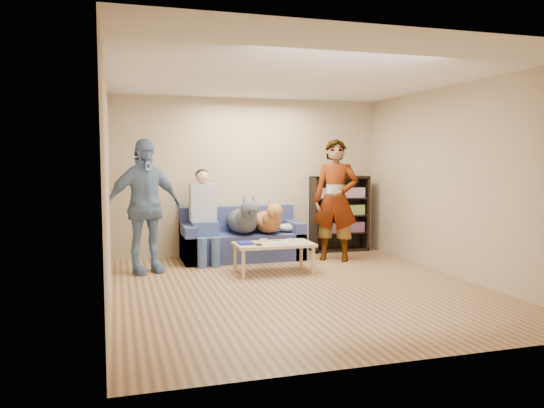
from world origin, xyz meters
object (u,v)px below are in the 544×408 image
object	(u,v)px
notebook_blue	(245,243)
bookshelf	(339,212)
person_seated	(204,213)
dog_gray	(243,219)
coffee_table	(274,246)
camera_silver	(263,240)
sofa	(241,241)
dog_tan	(268,220)
person_standing_left	(144,206)
person_standing_right	(336,200)

from	to	relation	value
notebook_blue	bookshelf	distance (m)	2.41
person_seated	dog_gray	distance (m)	0.63
person_seated	coffee_table	size ratio (longest dim) A/B	1.34
camera_silver	coffee_table	bearing A→B (deg)	-45.00
sofa	person_seated	distance (m)	0.80
dog_tan	bookshelf	xyz separation A→B (m)	(1.41, 0.45, 0.05)
notebook_blue	person_standing_left	bearing A→B (deg)	161.29
person_standing_right	camera_silver	world-z (taller)	person_standing_right
coffee_table	bookshelf	xyz separation A→B (m)	(1.60, 1.37, 0.31)
dog_tan	bookshelf	size ratio (longest dim) A/B	0.89
person_standing_left	sofa	world-z (taller)	person_standing_left
person_seated	dog_tan	bearing A→B (deg)	-5.01
camera_silver	dog_gray	bearing A→B (deg)	95.97
sofa	coffee_table	size ratio (longest dim) A/B	1.73
coffee_table	bookshelf	bearing A→B (deg)	40.72
notebook_blue	sofa	xyz separation A→B (m)	(0.20, 1.09, -0.15)
sofa	coffee_table	distance (m)	1.16
camera_silver	bookshelf	distance (m)	2.14
sofa	coffee_table	xyz separation A→B (m)	(0.20, -1.14, 0.09)
person_standing_right	notebook_blue	bearing A→B (deg)	-129.38
notebook_blue	person_seated	size ratio (longest dim) A/B	0.18
person_standing_right	person_seated	xyz separation A→B (m)	(-2.01, 0.43, -0.18)
dog_gray	person_standing_left	bearing A→B (deg)	-163.47
notebook_blue	dog_gray	xyz separation A→B (m)	(0.19, 0.91, 0.22)
person_seated	dog_tan	world-z (taller)	person_seated
dog_tan	person_seated	bearing A→B (deg)	174.99
person_seated	dog_gray	size ratio (longest dim) A/B	1.16
dog_gray	bookshelf	world-z (taller)	bookshelf
person_standing_right	bookshelf	xyz separation A→B (m)	(0.41, 0.79, -0.27)
person_standing_right	person_standing_left	bearing A→B (deg)	-146.47
bookshelf	person_seated	bearing A→B (deg)	-171.52
notebook_blue	dog_gray	size ratio (longest dim) A/B	0.21
bookshelf	dog_gray	bearing A→B (deg)	-167.15
person_standing_left	bookshelf	size ratio (longest dim) A/B	1.45
person_standing_left	bookshelf	world-z (taller)	person_standing_left
camera_silver	notebook_blue	bearing A→B (deg)	-165.96
notebook_blue	person_seated	world-z (taller)	person_seated
camera_silver	person_standing_left	bearing A→B (deg)	166.65
dog_tan	coffee_table	xyz separation A→B (m)	(-0.18, -0.93, -0.25)
dog_tan	bookshelf	distance (m)	1.48
person_standing_left	bookshelf	distance (m)	3.46
sofa	dog_gray	size ratio (longest dim) A/B	1.50
person_standing_left	sofa	distance (m)	1.80
dog_tan	notebook_blue	bearing A→B (deg)	-123.73
coffee_table	person_standing_left	bearing A→B (deg)	163.84
sofa	dog_gray	distance (m)	0.41
notebook_blue	bookshelf	xyz separation A→B (m)	(2.00, 1.32, 0.25)
person_standing_left	person_seated	world-z (taller)	person_standing_left
coffee_table	bookshelf	size ratio (longest dim) A/B	0.85
person_standing_right	camera_silver	xyz separation A→B (m)	(-1.31, -0.47, -0.51)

